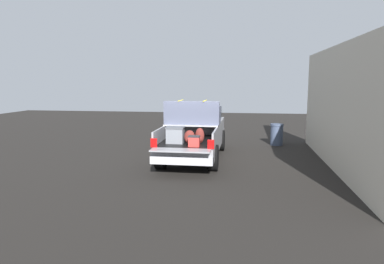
# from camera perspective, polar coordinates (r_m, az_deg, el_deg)

# --- Properties ---
(ground_plane) EXTENTS (40.00, 40.00, 0.00)m
(ground_plane) POSITION_cam_1_polar(r_m,az_deg,el_deg) (13.51, 0.38, -4.27)
(ground_plane) COLOR black
(pickup_truck) EXTENTS (6.05, 2.06, 2.23)m
(pickup_truck) POSITION_cam_1_polar(r_m,az_deg,el_deg) (13.69, 0.60, 0.02)
(pickup_truck) COLOR gray
(pickup_truck) RESTS_ON ground_plane
(building_facade) EXTENTS (10.00, 0.36, 4.08)m
(building_facade) POSITION_cam_1_polar(r_m,az_deg,el_deg) (12.75, 22.52, 3.64)
(building_facade) COLOR beige
(building_facade) RESTS_ON ground_plane
(trash_can) EXTENTS (0.60, 0.60, 0.98)m
(trash_can) POSITION_cam_1_polar(r_m,az_deg,el_deg) (16.69, 13.47, -0.38)
(trash_can) COLOR #3F4C66
(trash_can) RESTS_ON ground_plane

